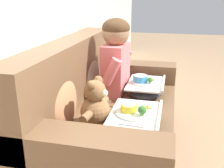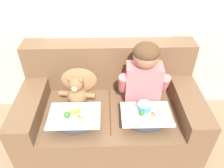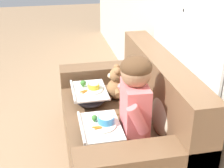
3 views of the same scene
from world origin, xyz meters
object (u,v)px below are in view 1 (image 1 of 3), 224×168
throw_pillow_behind_teddy (61,96)px  lap_tray_teddy (135,120)px  child_figure (116,53)px  throw_pillow_behind_child (90,71)px  lap_tray_child (146,88)px  couch (103,117)px  teddy_bear (96,106)px

throw_pillow_behind_teddy → lap_tray_teddy: throw_pillow_behind_teddy is taller
throw_pillow_behind_teddy → child_figure: 0.66m
child_figure → throw_pillow_behind_child: bearing=90.0°
lap_tray_child → couch: bearing=136.3°
throw_pillow_behind_teddy → teddy_bear: throw_pillow_behind_teddy is taller
child_figure → lap_tray_teddy: 0.71m
child_figure → lap_tray_child: 0.38m
teddy_bear → lap_tray_teddy: size_ratio=0.80×
child_figure → teddy_bear: 0.64m
lap_tray_child → lap_tray_teddy: 0.60m
child_figure → teddy_bear: size_ratio=1.82×
child_figure → lap_tray_child: child_figure is taller
throw_pillow_behind_child → lap_tray_teddy: 0.78m
teddy_bear → lap_tray_teddy: bearing=-90.0°
couch → teddy_bear: bearing=-173.6°
couch → lap_tray_child: (0.30, -0.29, 0.16)m
teddy_bear → lap_tray_teddy: teddy_bear is taller
throw_pillow_behind_child → child_figure: child_figure is taller
throw_pillow_behind_teddy → lap_tray_teddy: (-0.00, -0.49, -0.12)m
child_figure → teddy_bear: (-0.60, -0.00, -0.21)m
throw_pillow_behind_teddy → couch: bearing=-33.6°
lap_tray_teddy → child_figure: bearing=23.2°
lap_tray_teddy → lap_tray_child: bearing=0.2°
throw_pillow_behind_child → teddy_bear: 0.65m
couch → throw_pillow_behind_teddy: couch is taller
couch → child_figure: 0.53m
teddy_bear → lap_tray_child: 0.65m
teddy_bear → child_figure: bearing=0.3°
throw_pillow_behind_child → throw_pillow_behind_teddy: throw_pillow_behind_teddy is taller
teddy_bear → lap_tray_teddy: 0.26m
throw_pillow_behind_child → lap_tray_child: 0.50m
throw_pillow_behind_teddy → child_figure: child_figure is taller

